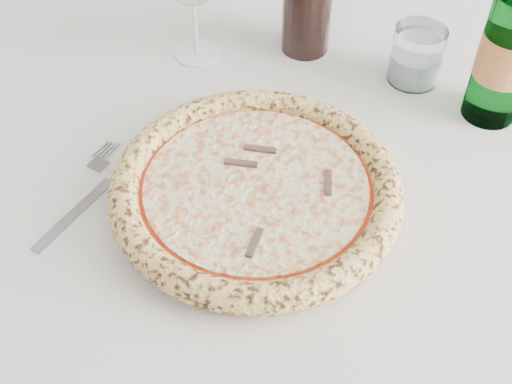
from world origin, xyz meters
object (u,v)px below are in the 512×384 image
Objects in this scene: pizza at (256,188)px; beer_bottle at (511,44)px; tumbler at (416,58)px; plate at (256,198)px; dining_table at (269,189)px.

beer_bottle is at bearing 37.83° from pizza.
pizza is at bearing -142.17° from beer_bottle.
pizza is at bearing -122.70° from tumbler.
pizza reaches higher than plate.
pizza is at bearing -90.00° from dining_table.
tumbler reaches higher than plate.
tumbler is at bearing 45.04° from dining_table.
dining_table is 0.36m from beer_bottle.
beer_bottle is (0.10, -0.06, 0.08)m from tumbler.
plate reaches higher than dining_table.
pizza is 1.22× the size of beer_bottle.
pizza is (-0.00, -0.10, 0.11)m from dining_table.
plate is at bearing -90.00° from dining_table.
plate is 0.02m from pizza.
tumbler is at bearing 57.30° from plate.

